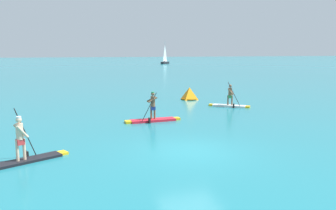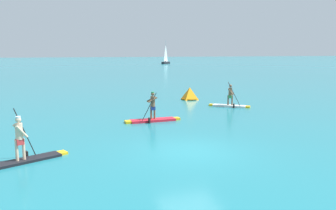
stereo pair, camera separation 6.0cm
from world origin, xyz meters
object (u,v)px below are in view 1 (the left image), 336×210
Objects in this scene: paddleboarder_mid_center at (153,116)px; paddleboarder_far_right at (230,102)px; paddleboarder_near_left at (26,151)px; race_marker_buoy at (189,94)px; sailboat_right_horizon at (165,60)px.

paddleboarder_far_right reaches higher than paddleboarder_mid_center.
paddleboarder_near_left reaches higher than race_marker_buoy.
paddleboarder_mid_center is at bearing -124.43° from race_marker_buoy.
sailboat_right_horizon is at bearing 113.88° from paddleboarder_far_right.
race_marker_buoy is at bearing 23.83° from paddleboarder_near_left.
race_marker_buoy is (11.80, 13.52, 0.06)m from paddleboarder_near_left.
sailboat_right_horizon reaches higher than race_marker_buoy.
race_marker_buoy is (-1.43, 4.45, 0.13)m from paddleboarder_far_right.
race_marker_buoy is at bearing 27.39° from sailboat_right_horizon.
paddleboarder_far_right is at bearing 29.13° from sailboat_right_horizon.
race_marker_buoy is at bearing -126.25° from paddleboarder_mid_center.
paddleboarder_far_right is (13.24, 9.07, -0.07)m from paddleboarder_near_left.
sailboat_right_horizon reaches higher than paddleboarder_near_left.
paddleboarder_near_left is 0.88× the size of paddleboarder_mid_center.
paddleboarder_far_right is at bearing 9.37° from paddleboarder_near_left.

